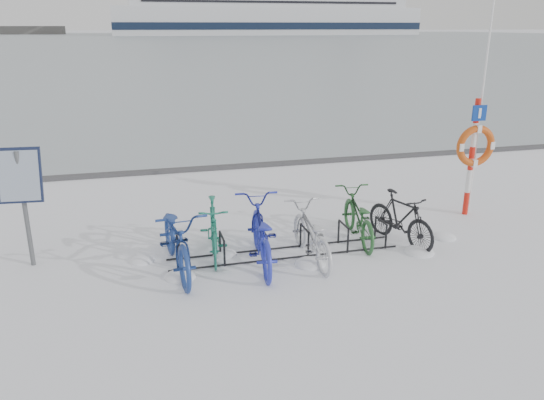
# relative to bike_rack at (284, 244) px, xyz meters

# --- Properties ---
(ground) EXTENTS (900.00, 900.00, 0.00)m
(ground) POSITION_rel_bike_rack_xyz_m (0.00, 0.00, -0.18)
(ground) COLOR white
(ground) RESTS_ON ground
(ice_sheet) EXTENTS (400.00, 298.00, 0.02)m
(ice_sheet) POSITION_rel_bike_rack_xyz_m (0.00, 155.00, -0.17)
(ice_sheet) COLOR #99A5AD
(ice_sheet) RESTS_ON ground
(quay_edge) EXTENTS (400.00, 0.25, 0.10)m
(quay_edge) POSITION_rel_bike_rack_xyz_m (0.00, 5.90, -0.13)
(quay_edge) COLOR #3F3F42
(quay_edge) RESTS_ON ground
(bike_rack) EXTENTS (4.00, 0.48, 0.46)m
(bike_rack) POSITION_rel_bike_rack_xyz_m (0.00, 0.00, 0.00)
(bike_rack) COLOR black
(bike_rack) RESTS_ON ground
(info_board) EXTENTS (0.68, 0.30, 1.97)m
(info_board) POSITION_rel_bike_rack_xyz_m (-4.13, 0.60, 1.24)
(info_board) COLOR #595B5E
(info_board) RESTS_ON ground
(lifebuoy_station) EXTENTS (0.84, 0.23, 4.36)m
(lifebuoy_station) POSITION_rel_bike_rack_xyz_m (4.22, 0.94, 1.28)
(lifebuoy_station) COLOR red
(lifebuoy_station) RESTS_ON ground
(cruise_ferry) EXTENTS (123.64, 23.35, 40.63)m
(cruise_ferry) POSITION_rel_bike_rack_xyz_m (53.36, 212.78, 10.88)
(cruise_ferry) COLOR silver
(cruise_ferry) RESTS_ON ground
(bike_0) EXTENTS (0.94, 2.24, 1.15)m
(bike_0) POSITION_rel_bike_rack_xyz_m (-1.82, -0.14, 0.39)
(bike_0) COLOR navy
(bike_0) RESTS_ON ground
(bike_1) EXTENTS (0.67, 1.72, 1.01)m
(bike_1) POSITION_rel_bike_rack_xyz_m (-1.18, 0.26, 0.32)
(bike_1) COLOR #1C7058
(bike_1) RESTS_ON ground
(bike_2) EXTENTS (0.95, 2.16, 1.10)m
(bike_2) POSITION_rel_bike_rack_xyz_m (-0.47, -0.22, 0.37)
(bike_2) COLOR #252EAD
(bike_2) RESTS_ON ground
(bike_3) EXTENTS (0.66, 1.84, 0.96)m
(bike_3) POSITION_rel_bike_rack_xyz_m (0.38, -0.29, 0.30)
(bike_3) COLOR #B9BBC1
(bike_3) RESTS_ON ground
(bike_4) EXTENTS (0.86, 1.89, 0.96)m
(bike_4) POSITION_rel_bike_rack_xyz_m (1.48, 0.31, 0.30)
(bike_4) COLOR #245528
(bike_4) RESTS_ON ground
(bike_5) EXTENTS (0.91, 1.68, 0.97)m
(bike_5) POSITION_rel_bike_rack_xyz_m (2.17, -0.01, 0.31)
(bike_5) COLOR black
(bike_5) RESTS_ON ground
(snow_drifts) EXTENTS (5.91, 1.72, 0.19)m
(snow_drifts) POSITION_rel_bike_rack_xyz_m (0.46, -0.06, -0.18)
(snow_drifts) COLOR white
(snow_drifts) RESTS_ON ground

